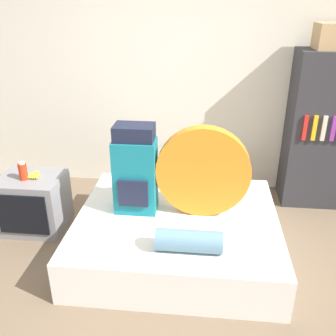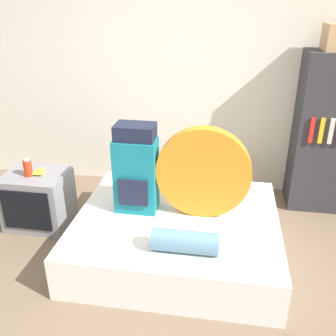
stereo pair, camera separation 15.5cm
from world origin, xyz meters
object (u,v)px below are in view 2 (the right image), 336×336
Objects in this scene: canister at (28,168)px; bookshelf at (329,134)px; television at (38,199)px; sleeping_roll at (185,242)px; backpack at (136,170)px; tent_bag at (203,173)px.

canister is 3.01m from bookshelf.
bookshelf is at bearing 17.01° from television.
bookshelf is at bearing 50.61° from sleeping_roll.
sleeping_roll is at bearing -129.39° from bookshelf.
sleeping_roll is at bearing -47.98° from backpack.
bookshelf reaches higher than canister.
backpack is 1.57× the size of sleeping_roll.
television is (-1.63, 0.16, -0.49)m from tent_bag.
tent_bag is 1.70m from television.
canister is at bearing 173.84° from backpack.
bookshelf is (1.29, 1.57, 0.37)m from sleeping_roll.
bookshelf is at bearing 17.55° from canister.
sleeping_roll is 0.31× the size of bookshelf.
tent_bag is 4.59× the size of canister.
tent_bag is 1.59× the size of sleeping_roll.
backpack is 0.58m from tent_bag.
canister is at bearing 175.95° from tent_bag.
backpack is 1.09m from canister.
bookshelf reaches higher than television.
tent_bag is at bearing -5.50° from television.
backpack is 0.99× the size of tent_bag.
sleeping_roll is at bearing -24.56° from television.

